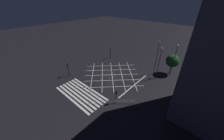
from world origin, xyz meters
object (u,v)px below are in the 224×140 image
(traffic_light_nw_main, at_px, (110,51))
(traffic_light_sw_main, at_px, (68,67))
(street_lamp_far, at_px, (157,55))
(traffic_light_nw_cross, at_px, (111,51))
(street_tree_near, at_px, (173,61))
(traffic_light_sw_cross, at_px, (68,67))
(street_lamp_west, at_px, (175,55))
(street_lamp_east, at_px, (160,59))
(traffic_light_se_cross, at_px, (116,94))

(traffic_light_nw_main, distance_m, traffic_light_sw_main, 17.25)
(traffic_light_nw_main, bearing_deg, street_lamp_far, 1.60)
(street_lamp_far, bearing_deg, traffic_light_nw_cross, 178.36)
(traffic_light_nw_cross, bearing_deg, traffic_light_sw_main, 1.12)
(traffic_light_nw_main, relative_size, street_tree_near, 0.67)
(traffic_light_sw_cross, height_order, street_lamp_west, street_lamp_west)
(traffic_light_sw_main, distance_m, street_lamp_east, 25.25)
(traffic_light_nw_main, bearing_deg, street_tree_near, 11.47)
(traffic_light_sw_cross, xyz_separation_m, street_lamp_east, (20.01, 15.75, 3.29))
(traffic_light_se_cross, relative_size, street_lamp_far, 0.33)
(traffic_light_se_cross, bearing_deg, street_lamp_east, -8.95)
(street_lamp_west, distance_m, street_tree_near, 2.52)
(traffic_light_nw_cross, bearing_deg, street_lamp_far, 88.36)
(traffic_light_sw_main, relative_size, street_tree_near, 0.72)
(traffic_light_sw_main, xyz_separation_m, street_lamp_east, (19.34, 15.96, 2.96))
(traffic_light_nw_main, relative_size, street_lamp_east, 0.44)
(street_lamp_east, height_order, street_lamp_west, street_lamp_west)
(traffic_light_sw_cross, distance_m, traffic_light_sw_main, 0.77)
(traffic_light_nw_cross, relative_size, street_lamp_west, 0.38)
(traffic_light_nw_main, relative_size, street_lamp_west, 0.44)
(traffic_light_nw_cross, bearing_deg, traffic_light_nw_main, 39.43)
(traffic_light_se_cross, distance_m, street_lamp_west, 20.68)
(traffic_light_nw_cross, distance_m, street_lamp_far, 18.49)
(street_lamp_east, xyz_separation_m, street_lamp_far, (-1.60, 1.76, 0.21))
(traffic_light_nw_main, xyz_separation_m, traffic_light_sw_main, (-0.46, -17.24, 0.21))
(traffic_light_sw_cross, height_order, street_tree_near, street_tree_near)
(street_lamp_west, bearing_deg, traffic_light_nw_cross, -173.79)
(traffic_light_nw_main, bearing_deg, street_lamp_west, 9.09)
(traffic_light_se_cross, height_order, street_lamp_far, street_lamp_far)
(traffic_light_se_cross, distance_m, street_lamp_far, 17.25)
(traffic_light_sw_cross, relative_size, street_tree_near, 0.65)
(traffic_light_se_cross, height_order, street_tree_near, street_tree_near)
(traffic_light_sw_main, height_order, street_lamp_far, street_lamp_far)
(traffic_light_sw_main, bearing_deg, traffic_light_sw_cross, 163.03)
(traffic_light_se_cross, distance_m, traffic_light_sw_cross, 17.67)
(traffic_light_nw_cross, xyz_separation_m, traffic_light_nw_main, (0.82, -1.00, 0.39))
(street_lamp_east, distance_m, street_lamp_west, 5.26)
(street_lamp_west, height_order, street_tree_near, street_lamp_west)
(street_lamp_east, bearing_deg, traffic_light_se_cross, -98.95)
(traffic_light_sw_cross, xyz_separation_m, traffic_light_sw_main, (0.67, -0.20, 0.32))
(traffic_light_nw_main, distance_m, traffic_light_sw_cross, 17.07)
(street_tree_near, bearing_deg, traffic_light_nw_cross, -171.54)
(traffic_light_nw_cross, bearing_deg, traffic_light_se_cross, 45.06)
(street_lamp_far, bearing_deg, street_tree_near, 47.03)
(traffic_light_sw_main, bearing_deg, street_tree_near, 45.32)
(traffic_light_nw_main, bearing_deg, traffic_light_sw_main, -91.54)
(traffic_light_nw_cross, relative_size, traffic_light_sw_cross, 0.90)
(street_lamp_far, relative_size, street_tree_near, 1.68)
(traffic_light_sw_cross, height_order, street_lamp_far, street_lamp_far)
(traffic_light_nw_main, distance_m, street_lamp_east, 19.19)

